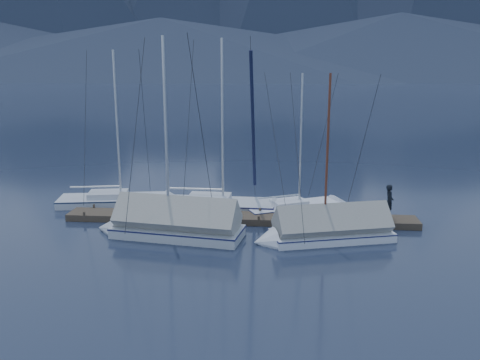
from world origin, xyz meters
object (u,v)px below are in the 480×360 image
(sailboat_covered_far, at_px, (166,226))
(person, at_px, (389,202))
(sailboat_open_mid, at_px, (233,207))
(sailboat_open_right, at_px, (306,207))
(sailboat_covered_near, at_px, (321,232))
(sailboat_open_left, at_px, (130,201))

(sailboat_covered_far, distance_m, person, 11.11)
(sailboat_open_mid, bearing_deg, person, -13.97)
(sailboat_open_right, xyz_separation_m, sailboat_covered_far, (-6.79, -4.90, 0.35))
(sailboat_covered_near, xyz_separation_m, sailboat_covered_far, (-7.27, 0.03, 0.07))
(sailboat_open_mid, xyz_separation_m, sailboat_open_right, (4.07, 0.36, -0.03))
(sailboat_open_left, xyz_separation_m, sailboat_covered_far, (3.33, -5.26, 0.32))
(sailboat_covered_near, relative_size, sailboat_covered_far, 0.84)
(sailboat_open_mid, relative_size, person, 5.81)
(sailboat_open_mid, distance_m, sailboat_open_right, 4.08)
(sailboat_covered_far, bearing_deg, person, 13.21)
(sailboat_open_left, height_order, sailboat_covered_far, sailboat_covered_far)
(sailboat_open_left, relative_size, sailboat_covered_near, 1.14)
(sailboat_covered_far, height_order, person, sailboat_covered_far)
(sailboat_open_mid, bearing_deg, sailboat_open_right, 5.05)
(sailboat_open_left, height_order, sailboat_covered_near, sailboat_open_left)
(sailboat_open_mid, xyz_separation_m, person, (8.08, -2.01, 1.04))
(sailboat_open_right, bearing_deg, sailboat_open_left, 178.00)
(sailboat_open_mid, height_order, sailboat_covered_far, sailboat_open_mid)
(sailboat_open_right, distance_m, sailboat_covered_near, 4.96)
(sailboat_open_mid, bearing_deg, sailboat_open_left, 173.28)
(sailboat_open_right, height_order, sailboat_covered_far, sailboat_covered_far)
(sailboat_covered_near, xyz_separation_m, person, (3.52, 2.56, 0.80))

